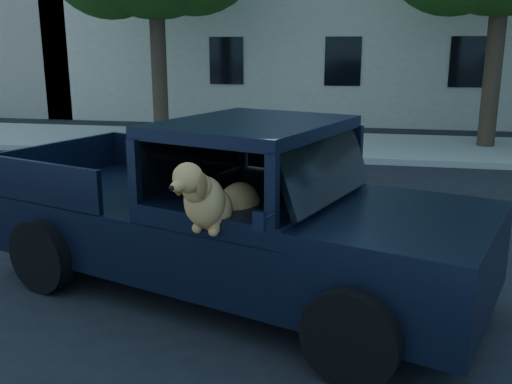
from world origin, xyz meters
TOP-DOWN VIEW (x-y plane):
  - ground at (0.00, 0.00)m, footprint 120.00×120.00m
  - far_sidewalk at (0.00, 9.20)m, footprint 60.00×4.00m
  - lane_stripes at (2.00, 3.40)m, footprint 21.60×0.14m
  - pickup_truck at (0.46, -0.30)m, footprint 5.83×3.75m

SIDE VIEW (x-z plane):
  - ground at x=0.00m, z-range 0.00..0.00m
  - lane_stripes at x=2.00m, z-range 0.00..0.01m
  - far_sidewalk at x=0.00m, z-range 0.00..0.15m
  - pickup_truck at x=0.46m, z-range -0.32..1.63m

